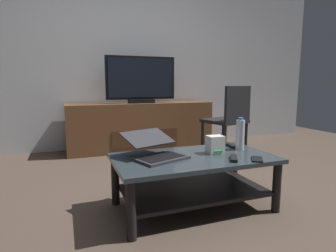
% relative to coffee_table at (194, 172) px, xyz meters
% --- Properties ---
extents(ground_plane, '(7.68, 7.68, 0.00)m').
position_rel_coffee_table_xyz_m(ground_plane, '(-0.02, 0.15, -0.27)').
color(ground_plane, '#4C3D33').
extents(back_wall, '(6.40, 0.12, 2.80)m').
position_rel_coffee_table_xyz_m(back_wall, '(-0.02, 2.29, 1.13)').
color(back_wall, silver).
rests_on(back_wall, ground).
extents(coffee_table, '(1.14, 0.63, 0.39)m').
position_rel_coffee_table_xyz_m(coffee_table, '(0.00, 0.00, 0.00)').
color(coffee_table, '#2D383D').
rests_on(coffee_table, ground).
extents(media_cabinet, '(1.99, 0.46, 0.65)m').
position_rel_coffee_table_xyz_m(media_cabinet, '(0.14, 1.97, 0.05)').
color(media_cabinet, brown).
rests_on(media_cabinet, ground).
extents(television, '(0.95, 0.20, 0.62)m').
position_rel_coffee_table_xyz_m(television, '(0.14, 1.94, 0.68)').
color(television, black).
rests_on(television, media_cabinet).
extents(dining_chair, '(0.54, 0.54, 0.88)m').
position_rel_coffee_table_xyz_m(dining_chair, '(1.03, 1.14, 0.23)').
color(dining_chair, black).
rests_on(dining_chair, ground).
extents(laptop, '(0.45, 0.48, 0.17)m').
position_rel_coffee_table_xyz_m(laptop, '(-0.27, 0.06, 0.18)').
color(laptop, '#333338').
rests_on(laptop, coffee_table).
extents(router_box, '(0.12, 0.10, 0.13)m').
position_rel_coffee_table_xyz_m(router_box, '(0.19, 0.03, 0.19)').
color(router_box, white).
rests_on(router_box, coffee_table).
extents(water_bottle_near, '(0.07, 0.07, 0.25)m').
position_rel_coffee_table_xyz_m(water_bottle_near, '(0.44, 0.07, 0.24)').
color(water_bottle_near, silver).
rests_on(water_bottle_near, coffee_table).
extents(cell_phone, '(0.14, 0.16, 0.01)m').
position_rel_coffee_table_xyz_m(cell_phone, '(0.36, -0.24, 0.12)').
color(cell_phone, black).
rests_on(cell_phone, coffee_table).
extents(tv_remote, '(0.12, 0.16, 0.02)m').
position_rel_coffee_table_xyz_m(tv_remote, '(0.22, -0.18, 0.13)').
color(tv_remote, black).
rests_on(tv_remote, coffee_table).
extents(soundbar_remote, '(0.06, 0.16, 0.02)m').
position_rel_coffee_table_xyz_m(soundbar_remote, '(0.43, 0.18, 0.13)').
color(soundbar_remote, black).
rests_on(soundbar_remote, coffee_table).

